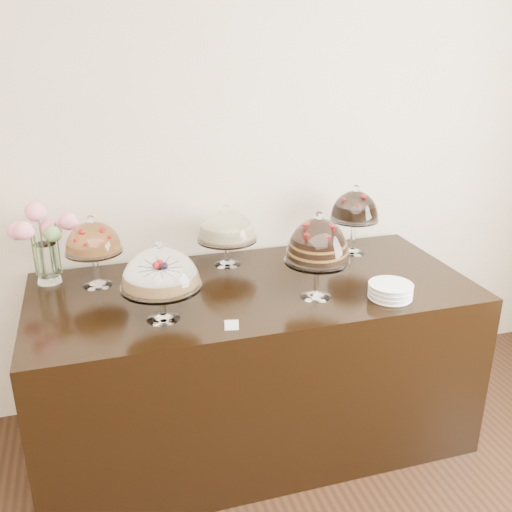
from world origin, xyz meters
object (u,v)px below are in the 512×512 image
object	(u,v)px
display_counter	(253,363)
flower_vase	(43,238)
cake_stand_dark_choco	(355,209)
plate_stack	(390,291)
cake_stand_cheesecake	(227,228)
cake_stand_sugar_sponge	(160,272)
cake_stand_fruit_tart	(93,241)
cake_stand_choco_layer	(318,244)

from	to	relation	value
display_counter	flower_vase	distance (m)	1.25
cake_stand_dark_choco	plate_stack	world-z (taller)	cake_stand_dark_choco
cake_stand_cheesecake	cake_stand_dark_choco	bearing A→B (deg)	-2.33
flower_vase	cake_stand_cheesecake	bearing A→B (deg)	-1.94
cake_stand_cheesecake	cake_stand_sugar_sponge	bearing A→B (deg)	-128.30
cake_stand_sugar_sponge	flower_vase	xyz separation A→B (m)	(-0.50, 0.58, 0.01)
display_counter	cake_stand_cheesecake	world-z (taller)	cake_stand_cheesecake
cake_stand_dark_choco	cake_stand_sugar_sponge	bearing A→B (deg)	-156.21
display_counter	cake_stand_dark_choco	bearing A→B (deg)	22.82
cake_stand_cheesecake	cake_stand_fruit_tart	bearing A→B (deg)	-173.30
cake_stand_dark_choco	plate_stack	bearing A→B (deg)	-98.80
cake_stand_choco_layer	flower_vase	size ratio (longest dim) A/B	1.04
flower_vase	display_counter	bearing A→B (deg)	-19.49
cake_stand_choco_layer	cake_stand_fruit_tart	world-z (taller)	cake_stand_choco_layer
cake_stand_choco_layer	cake_stand_sugar_sponge	bearing A→B (deg)	-178.50
display_counter	cake_stand_dark_choco	size ratio (longest dim) A/B	5.48
display_counter	cake_stand_dark_choco	distance (m)	1.03
cake_stand_fruit_tart	cake_stand_sugar_sponge	bearing A→B (deg)	-60.15
flower_vase	cake_stand_fruit_tart	bearing A→B (deg)	-25.51
cake_stand_choco_layer	plate_stack	distance (m)	0.43
plate_stack	flower_vase	bearing A→B (deg)	156.82
cake_stand_fruit_tart	cake_stand_cheesecake	bearing A→B (deg)	6.70
plate_stack	cake_stand_sugar_sponge	bearing A→B (deg)	174.75
plate_stack	cake_stand_dark_choco	bearing A→B (deg)	81.20
cake_stand_dark_choco	display_counter	bearing A→B (deg)	-157.18
cake_stand_cheesecake	flower_vase	distance (m)	0.94
cake_stand_sugar_sponge	plate_stack	bearing A→B (deg)	-5.25
flower_vase	plate_stack	bearing A→B (deg)	-23.18
cake_stand_cheesecake	cake_stand_dark_choco	world-z (taller)	cake_stand_dark_choco
cake_stand_dark_choco	flower_vase	xyz separation A→B (m)	(-1.67, 0.06, -0.03)
flower_vase	cake_stand_sugar_sponge	bearing A→B (deg)	-48.87
cake_stand_dark_choco	cake_stand_fruit_tart	xyz separation A→B (m)	(-1.43, -0.05, -0.03)
cake_stand_choco_layer	plate_stack	size ratio (longest dim) A/B	2.10
cake_stand_dark_choco	flower_vase	world-z (taller)	flower_vase
display_counter	cake_stand_choco_layer	size ratio (longest dim) A/B	5.12
cake_stand_sugar_sponge	cake_stand_fruit_tart	distance (m)	0.53
display_counter	cake_stand_choco_layer	distance (m)	0.79
cake_stand_sugar_sponge	cake_stand_cheesecake	xyz separation A→B (m)	(0.43, 0.55, -0.02)
cake_stand_sugar_sponge	cake_stand_dark_choco	distance (m)	1.28
cake_stand_sugar_sponge	cake_stand_choco_layer	bearing A→B (deg)	1.50
cake_stand_fruit_tart	cake_stand_dark_choco	bearing A→B (deg)	2.07
cake_stand_sugar_sponge	cake_stand_cheesecake	bearing A→B (deg)	51.70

